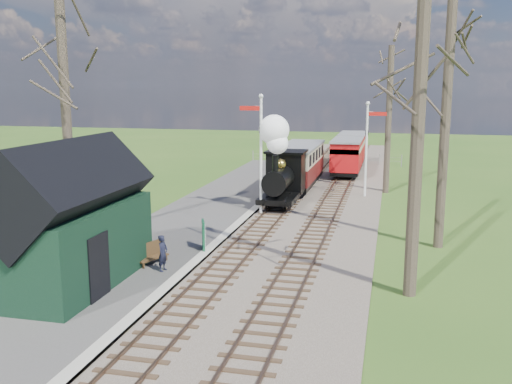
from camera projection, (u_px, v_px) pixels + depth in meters
ground at (144, 358)px, 14.08m from camera, size 140.00×140.00×0.00m
distant_hills at (354, 254)px, 78.30m from camera, size 114.40×48.00×22.02m
ballast_bed at (315, 195)px, 34.81m from camera, size 8.00×60.00×0.10m
track_near at (294, 193)px, 35.09m from camera, size 1.60×60.00×0.15m
track_far at (336, 195)px, 34.50m from camera, size 1.60×60.00×0.15m
platform at (197, 219)px, 28.24m from camera, size 5.00×44.00×0.20m
coping_strip at (242, 222)px, 27.72m from camera, size 0.40×44.00×0.21m
station_shed at (70, 222)px, 18.46m from camera, size 3.25×6.30×4.78m
semaphore_near at (260, 146)px, 28.88m from camera, size 1.22×0.24×6.22m
semaphore_far at (368, 142)px, 33.49m from camera, size 1.22×0.24×5.72m
bare_trees at (278, 122)px, 22.47m from camera, size 15.51×22.39×12.00m
fence_line at (325, 158)px, 48.32m from camera, size 12.60×0.08×1.00m
locomotive at (281, 167)px, 30.82m from camera, size 1.99×4.65×4.98m
coach at (299, 164)px, 36.73m from camera, size 2.32×7.97×2.45m
red_carriage_a at (347, 156)px, 41.60m from camera, size 2.11×5.23×2.22m
red_carriage_b at (352, 148)px, 46.86m from camera, size 2.11×5.23×2.22m
sign_board at (204, 235)px, 22.64m from camera, size 0.37×0.77×1.16m
bench at (150, 254)px, 20.88m from camera, size 0.86×1.42×0.78m
person at (163, 253)px, 19.98m from camera, size 0.36×0.50×1.29m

